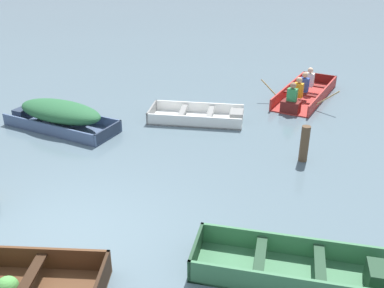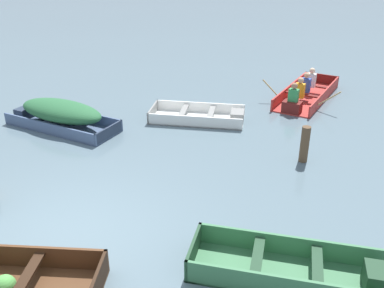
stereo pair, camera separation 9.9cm
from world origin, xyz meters
The scene contains 6 objects.
ground_plane centered at (0.00, 0.00, 0.00)m, with size 80.00×80.00×0.00m, color slate.
skiff_green_near_moored centered at (3.80, 0.38, 0.14)m, with size 2.99×1.26×0.40m.
skiff_white_mid_moored centered at (0.55, 5.90, 0.11)m, with size 2.78×1.58×0.33m.
skiff_slate_blue_far_moored centered at (-2.88, 4.18, 0.41)m, with size 3.31×1.59×0.74m.
rowboat_red_with_crew centered at (3.14, 8.54, 0.22)m, with size 2.39×3.65×0.93m.
mooring_post centered at (3.52, 4.28, 0.43)m, with size 0.20×0.20×0.86m, color brown.
Camera 1 is at (3.86, -4.85, 4.60)m, focal length 40.00 mm.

